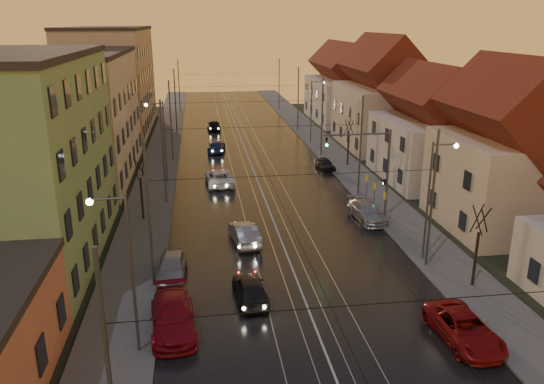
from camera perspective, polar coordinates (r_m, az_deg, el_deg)
name	(u,v)px	position (r m, az deg, el deg)	size (l,w,h in m)	color
ground	(329,363)	(25.95, 6.16, -17.78)	(160.00, 160.00, 0.00)	black
road	(248,156)	(62.48, -2.64, 3.92)	(16.00, 120.00, 0.04)	black
sidewalk_left	(161,158)	(62.38, -11.84, 3.58)	(4.00, 120.00, 0.15)	#4C4C4C
sidewalk_right	(331,153)	(64.13, 6.32, 4.24)	(4.00, 120.00, 0.15)	#4C4C4C
tram_rail_0	(229,156)	(62.31, -4.66, 3.87)	(0.06, 120.00, 0.03)	gray
tram_rail_1	(241,156)	(62.41, -3.34, 3.92)	(0.06, 120.00, 0.03)	gray
tram_rail_2	(254,155)	(62.54, -1.93, 3.98)	(0.06, 120.00, 0.03)	gray
tram_rail_3	(266,155)	(62.70, -0.63, 4.02)	(0.06, 120.00, 0.03)	gray
apartment_left_1	(9,164)	(37.41, -26.40, 2.73)	(10.00, 18.00, 13.00)	#6A9A62
apartment_left_2	(77,117)	(56.42, -20.26, 7.53)	(10.00, 20.00, 12.00)	tan
apartment_left_3	(112,81)	(79.71, -16.87, 11.32)	(10.00, 24.00, 14.00)	tan
house_right_1	(507,158)	(43.03, 23.92, 3.39)	(8.67, 10.20, 10.80)	beige
house_right_2	(432,133)	(54.38, 16.79, 6.06)	(9.18, 12.24, 9.20)	beige
house_right_3	(381,100)	(67.90, 11.68, 9.67)	(9.18, 14.28, 11.50)	beige
house_right_4	(343,89)	(85.04, 7.62, 10.96)	(9.18, 16.32, 10.00)	beige
catenary_pole_l_0	(110,380)	(18.13, -17.08, -18.77)	(0.16, 0.16, 9.00)	#595B60
catenary_pole_l_1	(149,214)	(31.39, -13.10, -2.31)	(0.16, 0.16, 9.00)	#595B60
catenary_pole_r_1	(432,201)	(34.27, 16.84, -0.90)	(0.16, 0.16, 9.00)	#595B60
catenary_pole_l_2	(163,153)	(45.73, -11.61, 4.14)	(0.16, 0.16, 9.00)	#595B60
catenary_pole_r_2	(361,147)	(47.76, 9.50, 4.84)	(0.16, 0.16, 9.00)	#595B60
catenary_pole_l_3	(171,121)	(60.40, -10.83, 7.48)	(0.16, 0.16, 9.00)	#595B60
catenary_pole_r_3	(322,118)	(61.95, 5.41, 7.97)	(0.16, 0.16, 9.00)	#595B60
catenary_pole_l_4	(175,102)	(75.20, -10.35, 9.51)	(0.16, 0.16, 9.00)	#595B60
catenary_pole_r_4	(298,99)	(76.45, 2.83, 9.91)	(0.16, 0.16, 9.00)	#595B60
catenary_pole_l_5	(179,87)	(93.04, -9.97, 11.10)	(0.16, 0.16, 9.00)	#595B60
catenary_pole_r_5	(279,85)	(94.05, 0.77, 11.43)	(0.16, 0.16, 9.00)	#595B60
street_lamp_0	(124,260)	(24.86, -15.62, -7.05)	(1.75, 0.32, 8.00)	#595B60
street_lamp_1	(434,190)	(35.23, 16.98, 0.25)	(1.75, 0.32, 8.00)	#595B60
street_lamp_2	(161,134)	(51.53, -11.83, 6.09)	(1.75, 0.32, 8.00)	#595B60
street_lamp_3	(314,105)	(68.74, 4.50, 9.30)	(1.75, 0.32, 8.00)	#595B60
traffic_light_mast	(376,163)	(42.02, 11.11, 3.10)	(5.30, 0.32, 7.20)	#595B60
bare_tree_0	(141,191)	(42.56, -13.88, 0.13)	(1.09, 1.09, 5.11)	black
bare_tree_1	(477,249)	(33.20, 21.17, -5.70)	(1.09, 1.09, 5.11)	black
bare_tree_2	(348,144)	(58.05, 8.22, 5.17)	(1.09, 1.09, 5.11)	black
driving_car_0	(250,289)	(30.38, -2.35, -10.36)	(1.69, 4.20, 1.43)	black
driving_car_1	(244,233)	(37.76, -3.00, -4.47)	(1.57, 4.49, 1.48)	gray
driving_car_2	(219,177)	(51.35, -5.70, 1.58)	(2.46, 5.34, 1.48)	silver
driving_car_3	(216,146)	(64.52, -6.00, 4.90)	(1.92, 4.73, 1.37)	navy
driving_car_4	(214,125)	(77.77, -6.28, 7.17)	(1.78, 4.43, 1.51)	black
parked_left_2	(173,316)	(28.15, -10.63, -12.98)	(2.20, 5.41, 1.57)	maroon
parked_left_3	(172,266)	(33.51, -10.72, -7.83)	(1.70, 4.23, 1.44)	#939498
parked_right_0	(464,328)	(28.51, 19.95, -13.61)	(2.33, 5.05, 1.40)	maroon
parked_right_1	(367,211)	(42.71, 10.22, -2.08)	(1.99, 4.90, 1.42)	#A4A3A9
parked_right_2	(325,164)	(56.81, 5.70, 3.03)	(1.43, 3.57, 1.22)	black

